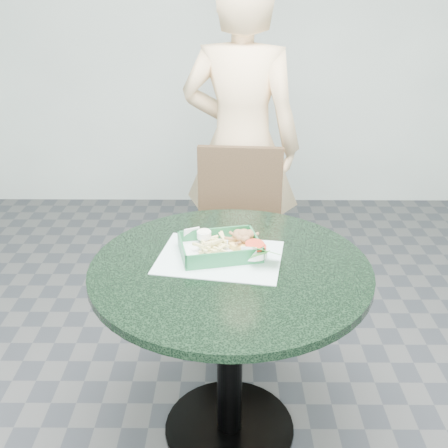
{
  "coord_description": "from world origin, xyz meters",
  "views": [
    {
      "loc": [
        -0.01,
        -1.6,
        1.66
      ],
      "look_at": [
        -0.02,
        0.1,
        0.88
      ],
      "focal_mm": 42.0,
      "sensor_mm": 36.0,
      "label": 1
    }
  ],
  "objects_px": {
    "crab_sandwich": "(245,245)",
    "sauce_ramekin": "(208,238)",
    "dining_chair": "(240,229)",
    "diner_person": "(241,120)",
    "food_basket": "(220,255)",
    "cafe_table": "(230,310)"
  },
  "relations": [
    {
      "from": "cafe_table",
      "to": "dining_chair",
      "type": "distance_m",
      "value": 0.8
    },
    {
      "from": "dining_chair",
      "to": "crab_sandwich",
      "type": "relative_size",
      "value": 8.43
    },
    {
      "from": "dining_chair",
      "to": "sauce_ramekin",
      "type": "xyz_separation_m",
      "value": [
        -0.13,
        -0.64,
        0.27
      ]
    },
    {
      "from": "food_basket",
      "to": "dining_chair",
      "type": "bearing_deg",
      "value": 82.76
    },
    {
      "from": "dining_chair",
      "to": "diner_person",
      "type": "relative_size",
      "value": 0.46
    },
    {
      "from": "cafe_table",
      "to": "sauce_ramekin",
      "type": "height_order",
      "value": "sauce_ramekin"
    },
    {
      "from": "dining_chair",
      "to": "food_basket",
      "type": "bearing_deg",
      "value": -92.55
    },
    {
      "from": "diner_person",
      "to": "crab_sandwich",
      "type": "relative_size",
      "value": 18.43
    },
    {
      "from": "crab_sandwich",
      "to": "sauce_ramekin",
      "type": "height_order",
      "value": "crab_sandwich"
    },
    {
      "from": "dining_chair",
      "to": "diner_person",
      "type": "distance_m",
      "value": 0.57
    },
    {
      "from": "diner_person",
      "to": "food_basket",
      "type": "relative_size",
      "value": 7.3
    },
    {
      "from": "diner_person",
      "to": "cafe_table",
      "type": "bearing_deg",
      "value": 99.92
    },
    {
      "from": "diner_person",
      "to": "sauce_ramekin",
      "type": "height_order",
      "value": "diner_person"
    },
    {
      "from": "crab_sandwich",
      "to": "sauce_ramekin",
      "type": "distance_m",
      "value": 0.15
    },
    {
      "from": "dining_chair",
      "to": "food_basket",
      "type": "xyz_separation_m",
      "value": [
        -0.09,
        -0.72,
        0.23
      ]
    },
    {
      "from": "food_basket",
      "to": "sauce_ramekin",
      "type": "bearing_deg",
      "value": 119.99
    },
    {
      "from": "dining_chair",
      "to": "crab_sandwich",
      "type": "xyz_separation_m",
      "value": [
        0.0,
        -0.7,
        0.27
      ]
    },
    {
      "from": "sauce_ramekin",
      "to": "cafe_table",
      "type": "bearing_deg",
      "value": -61.44
    },
    {
      "from": "food_basket",
      "to": "sauce_ramekin",
      "type": "relative_size",
      "value": 5.25
    },
    {
      "from": "diner_person",
      "to": "dining_chair",
      "type": "bearing_deg",
      "value": 101.73
    },
    {
      "from": "cafe_table",
      "to": "food_basket",
      "type": "height_order",
      "value": "food_basket"
    },
    {
      "from": "cafe_table",
      "to": "crab_sandwich",
      "type": "height_order",
      "value": "crab_sandwich"
    }
  ]
}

